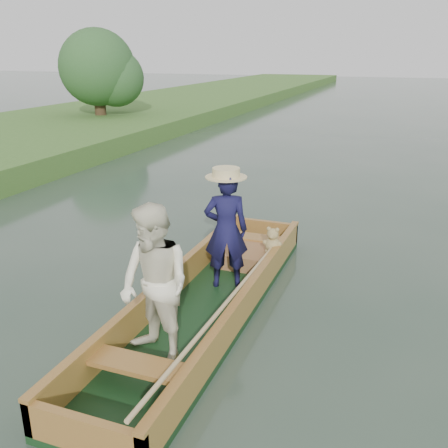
% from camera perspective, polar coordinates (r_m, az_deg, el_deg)
% --- Properties ---
extents(ground, '(120.00, 120.00, 0.00)m').
position_cam_1_polar(ground, '(6.17, -1.99, -10.10)').
color(ground, '#283D30').
rests_on(ground, ground).
extents(punt, '(1.12, 5.01, 1.69)m').
position_cam_1_polar(punt, '(5.78, -2.74, -6.15)').
color(punt, black).
rests_on(punt, ground).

